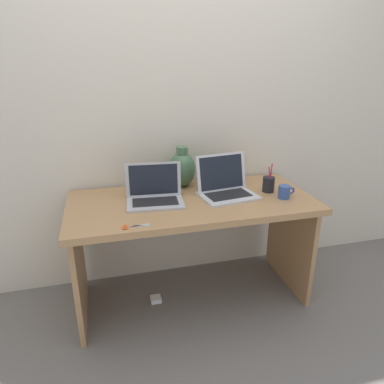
% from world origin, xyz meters
% --- Properties ---
extents(ground_plane, '(6.00, 6.00, 0.00)m').
position_xyz_m(ground_plane, '(0.00, 0.00, 0.00)').
color(ground_plane, slate).
extents(back_wall, '(4.40, 0.04, 2.40)m').
position_xyz_m(back_wall, '(0.00, 0.39, 1.20)').
color(back_wall, beige).
rests_on(back_wall, ground).
extents(desk, '(1.51, 0.70, 0.72)m').
position_xyz_m(desk, '(0.00, 0.00, 0.57)').
color(desk, '#AD7F51').
rests_on(desk, ground).
extents(laptop_left, '(0.36, 0.26, 0.23)m').
position_xyz_m(laptop_left, '(-0.23, 0.03, 0.78)').
color(laptop_left, '#B2B2B7').
rests_on(laptop_left, desk).
extents(laptop_right, '(0.37, 0.30, 0.25)m').
position_xyz_m(laptop_right, '(0.22, 0.03, 0.79)').
color(laptop_right, silver).
rests_on(laptop_right, desk).
extents(green_vase, '(0.18, 0.18, 0.27)m').
position_xyz_m(green_vase, '(0.00, 0.26, 0.84)').
color(green_vase, '#47704C').
rests_on(green_vase, desk).
extents(coffee_mug, '(0.11, 0.07, 0.08)m').
position_xyz_m(coffee_mug, '(0.56, -0.12, 0.76)').
color(coffee_mug, '#335199').
rests_on(coffee_mug, desk).
extents(pen_cup, '(0.08, 0.08, 0.19)m').
position_xyz_m(pen_cup, '(0.52, 0.01, 0.77)').
color(pen_cup, black).
rests_on(pen_cup, desk).
extents(scissors, '(0.15, 0.05, 0.01)m').
position_xyz_m(scissors, '(-0.40, -0.29, 0.72)').
color(scissors, '#B7B7BC').
rests_on(scissors, desk).
extents(power_brick, '(0.07, 0.07, 0.03)m').
position_xyz_m(power_brick, '(-0.25, 0.01, 0.01)').
color(power_brick, white).
rests_on(power_brick, ground).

